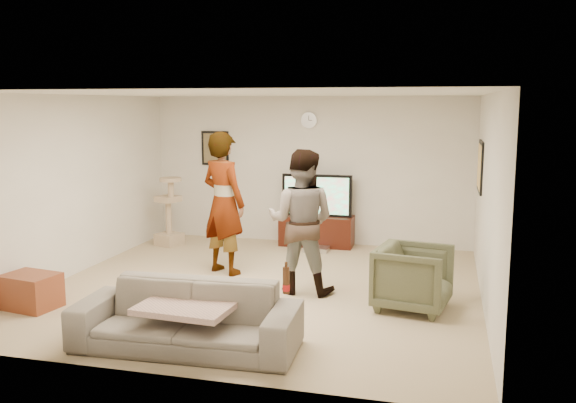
% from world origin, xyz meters
% --- Properties ---
extents(floor, '(5.50, 5.50, 0.02)m').
position_xyz_m(floor, '(0.00, 0.00, -0.01)').
color(floor, tan).
rests_on(floor, ground).
extents(ceiling, '(5.50, 5.50, 0.02)m').
position_xyz_m(ceiling, '(0.00, 0.00, 2.51)').
color(ceiling, silver).
rests_on(ceiling, wall_back).
extents(wall_back, '(5.50, 0.04, 2.50)m').
position_xyz_m(wall_back, '(0.00, 2.75, 1.25)').
color(wall_back, beige).
rests_on(wall_back, floor).
extents(wall_front, '(5.50, 0.04, 2.50)m').
position_xyz_m(wall_front, '(0.00, -2.75, 1.25)').
color(wall_front, beige).
rests_on(wall_front, floor).
extents(wall_left, '(0.04, 5.50, 2.50)m').
position_xyz_m(wall_left, '(-2.75, 0.00, 1.25)').
color(wall_left, beige).
rests_on(wall_left, floor).
extents(wall_right, '(0.04, 5.50, 2.50)m').
position_xyz_m(wall_right, '(2.75, 0.00, 1.25)').
color(wall_right, beige).
rests_on(wall_right, floor).
extents(wall_clock, '(0.26, 0.04, 0.26)m').
position_xyz_m(wall_clock, '(0.00, 2.72, 2.10)').
color(wall_clock, silver).
rests_on(wall_clock, wall_back).
extents(wall_speaker, '(0.25, 0.10, 0.10)m').
position_xyz_m(wall_speaker, '(0.00, 2.69, 1.38)').
color(wall_speaker, black).
rests_on(wall_speaker, wall_back).
extents(picture_back, '(0.42, 0.03, 0.52)m').
position_xyz_m(picture_back, '(-1.70, 2.73, 1.60)').
color(picture_back, brown).
rests_on(picture_back, wall_back).
extents(picture_right, '(0.03, 0.78, 0.62)m').
position_xyz_m(picture_right, '(2.73, 1.60, 1.50)').
color(picture_right, '#F9BC6A').
rests_on(picture_right, wall_right).
extents(tv_stand, '(1.23, 0.45, 0.51)m').
position_xyz_m(tv_stand, '(0.19, 2.50, 0.26)').
color(tv_stand, black).
rests_on(tv_stand, floor).
extents(console_box, '(0.40, 0.30, 0.07)m').
position_xyz_m(console_box, '(0.27, 2.11, 0.04)').
color(console_box, '#B9B9B9').
rests_on(console_box, floor).
extents(tv, '(1.18, 0.08, 0.70)m').
position_xyz_m(tv, '(0.19, 2.50, 0.86)').
color(tv, black).
rests_on(tv, tv_stand).
extents(tv_screen, '(1.08, 0.01, 0.62)m').
position_xyz_m(tv_screen, '(0.19, 2.46, 0.86)').
color(tv_screen, '#3DF5A1').
rests_on(tv_screen, tv).
extents(floor_lamp, '(0.32, 0.32, 1.71)m').
position_xyz_m(floor_lamp, '(-1.52, 2.55, 0.85)').
color(floor_lamp, black).
rests_on(floor_lamp, floor).
extents(cat_tree, '(0.47, 0.47, 1.17)m').
position_xyz_m(cat_tree, '(-2.25, 1.93, 0.58)').
color(cat_tree, tan).
rests_on(cat_tree, floor).
extents(person_left, '(0.86, 0.74, 2.00)m').
position_xyz_m(person_left, '(-0.73, 0.54, 1.00)').
color(person_left, '#949494').
rests_on(person_left, floor).
extents(person_right, '(0.91, 0.72, 1.82)m').
position_xyz_m(person_right, '(0.52, -0.06, 0.91)').
color(person_right, navy).
rests_on(person_right, floor).
extents(sofa, '(2.22, 0.95, 0.64)m').
position_xyz_m(sofa, '(-0.13, -2.14, 0.32)').
color(sofa, '#6D665B').
rests_on(sofa, floor).
extents(throw_blanket, '(0.95, 0.76, 0.06)m').
position_xyz_m(throw_blanket, '(-0.12, -2.14, 0.43)').
color(throw_blanket, tan).
rests_on(throw_blanket, sofa).
extents(beer_bottle, '(0.06, 0.06, 0.25)m').
position_xyz_m(beer_bottle, '(0.87, -2.14, 0.76)').
color(beer_bottle, '#40220F').
rests_on(beer_bottle, sofa).
extents(armchair, '(0.96, 0.94, 0.75)m').
position_xyz_m(armchair, '(1.94, -0.39, 0.38)').
color(armchair, '#474A33').
rests_on(armchair, floor).
extents(side_table, '(0.67, 0.55, 0.41)m').
position_xyz_m(side_table, '(-2.40, -1.47, 0.20)').
color(side_table, brown).
rests_on(side_table, floor).
extents(toy_ball, '(0.08, 0.08, 0.08)m').
position_xyz_m(toy_ball, '(-0.89, -0.37, 0.04)').
color(toy_ball, '#1182A8').
rests_on(toy_ball, floor).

